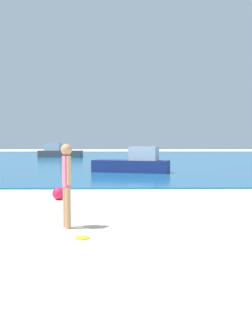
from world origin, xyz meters
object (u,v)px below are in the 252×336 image
Objects in this scene: boat_far at (59,152)px; beach_ball at (59,193)px; frisbee at (82,238)px; person_standing at (67,180)px; boat_near at (134,163)px.

beach_ball is (4.91, -32.18, -0.43)m from boat_far.
beach_ball is (-1.13, 4.73, 0.17)m from frisbee.
beach_ball is at bearing -73.32° from boat_far.
boat_far is (-6.04, 36.91, 0.60)m from frisbee.
boat_far reaches higher than person_standing.
boat_far is 32.56m from beach_ball.
boat_near is 10.30m from beach_ball.
person_standing is at bearing -73.06° from boat_far.
person_standing is at bearing -78.98° from beach_ball.
person_standing is 36.50m from boat_far.
boat_far is at bearing -52.91° from boat_near.
frisbee is 0.05× the size of boat_far.
person_standing is 1.31m from frisbee.
boat_near is 23.43m from boat_far.
frisbee is at bearing 103.01° from boat_near.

